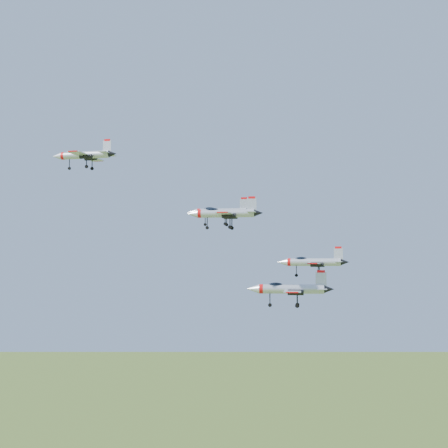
{
  "coord_description": "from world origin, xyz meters",
  "views": [
    {
      "loc": [
        2.74,
        -110.47,
        138.31
      ],
      "look_at": [
        0.38,
        -0.53,
        145.67
      ],
      "focal_mm": 50.0,
      "sensor_mm": 36.0,
      "label": 1
    }
  ],
  "objects": [
    {
      "name": "jet_lead",
      "position": [
        -28.23,
        12.94,
        160.55
      ],
      "size": [
        13.99,
        11.78,
        3.76
      ],
      "rotation": [
        0.0,
        0.0,
        -0.21
      ],
      "color": "#B7BDC5"
    },
    {
      "name": "jet_left_low",
      "position": [
        17.11,
        10.26,
        139.03
      ],
      "size": [
        13.83,
        11.66,
        3.72
      ],
      "rotation": [
        0.0,
        0.0,
        -0.22
      ],
      "color": "#B7BDC5"
    },
    {
      "name": "jet_right_high",
      "position": [
        0.65,
        -15.65,
        146.31
      ],
      "size": [
        11.86,
        9.89,
        3.17
      ],
      "rotation": [
        0.0,
        0.0,
        -0.13
      ],
      "color": "#B7BDC5"
    },
    {
      "name": "jet_right_low",
      "position": [
        10.9,
        -10.99,
        134.64
      ],
      "size": [
        13.95,
        11.6,
        3.73
      ],
      "rotation": [
        0.0,
        0.0,
        -0.11
      ],
      "color": "#B7BDC5"
    },
    {
      "name": "jet_left_high",
      "position": [
        -0.45,
        1.09,
        147.97
      ],
      "size": [
        12.17,
        10.11,
        3.25
      ],
      "rotation": [
        0.0,
        0.0,
        -0.1
      ],
      "color": "#B7BDC5"
    }
  ]
}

